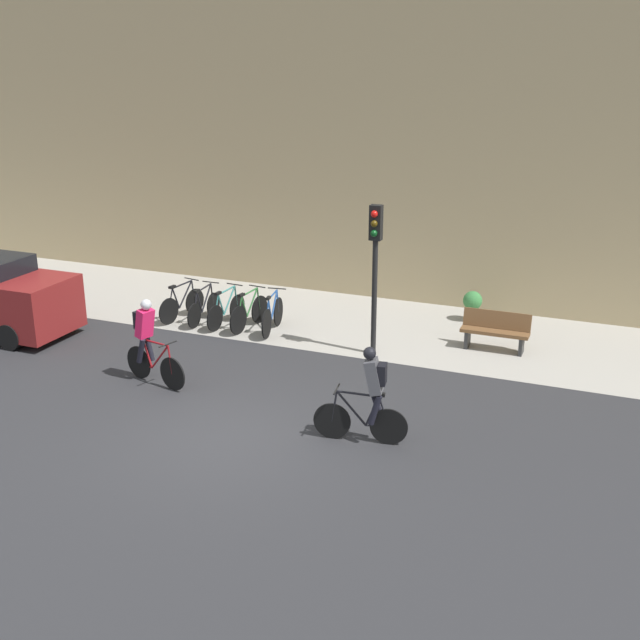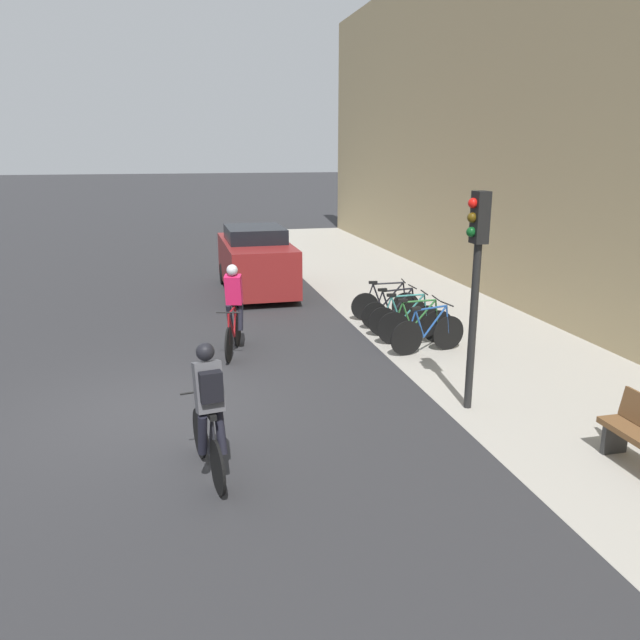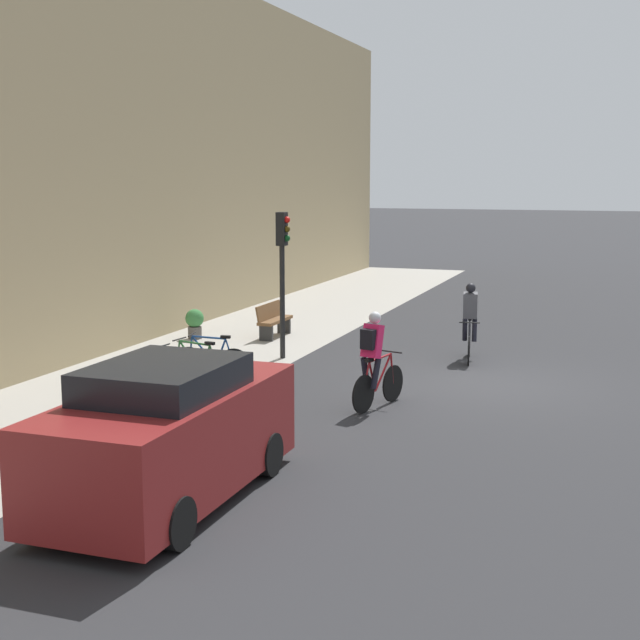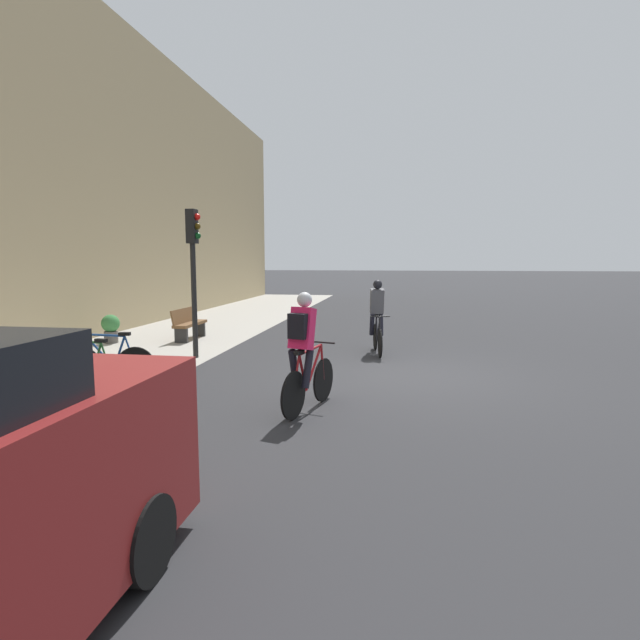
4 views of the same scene
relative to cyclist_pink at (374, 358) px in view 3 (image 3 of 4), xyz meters
name	(u,v)px [view 3 (image 3 of 4)]	position (x,y,z in m)	size (l,w,h in m)	color
ground	(487,384)	(2.70, -1.62, -0.95)	(200.00, 200.00, 0.00)	#2B2B2D
kerb_strip	(191,361)	(2.70, 5.13, -0.94)	(44.00, 4.50, 0.01)	#A39E93
building_facade	(87,145)	(2.70, 7.68, 3.94)	(44.00, 0.60, 9.77)	tan
cyclist_pink	(374,358)	(0.00, 0.00, 0.00)	(1.66, 0.61, 1.79)	black
cyclist_grey	(470,319)	(5.04, -0.83, 0.00)	(1.65, 0.52, 1.77)	black
parked_bike_0	(148,390)	(-1.54, 3.75, -0.55)	(0.47, 1.62, 0.97)	black
parked_bike_1	(166,383)	(-0.91, 3.75, -0.56)	(0.46, 1.60, 0.95)	black
parked_bike_2	(182,376)	(-0.27, 3.75, -0.55)	(0.46, 1.64, 0.96)	black
parked_bike_3	(197,368)	(0.36, 3.75, -0.54)	(0.46, 1.66, 0.98)	black
parked_bike_4	(212,362)	(1.00, 3.75, -0.53)	(0.46, 1.66, 0.99)	black
traffic_light_pole	(283,257)	(3.72, 3.27, 1.40)	(0.26, 0.30, 3.38)	black
bench	(273,320)	(6.21, 4.54, -0.48)	(1.53, 0.44, 0.89)	brown
parked_car	(169,434)	(-5.35, 1.19, -0.05)	(4.30, 1.84, 1.85)	maroon
potted_plant	(195,322)	(5.30, 6.38, -0.51)	(0.48, 0.48, 0.78)	#56514C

